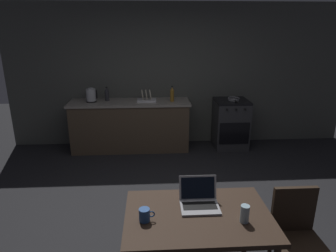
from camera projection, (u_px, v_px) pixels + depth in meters
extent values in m
plane|color=black|center=(175.00, 220.00, 3.57)|extent=(12.00, 12.00, 0.00)
cube|color=#4A4C47|center=(180.00, 76.00, 5.67)|extent=(6.40, 0.10, 2.61)
cube|color=#4C3D2D|center=(131.00, 126.00, 5.56)|extent=(2.10, 0.60, 0.87)
cube|color=gray|center=(130.00, 102.00, 5.42)|extent=(2.16, 0.64, 0.04)
cube|color=#2D2D30|center=(230.00, 125.00, 5.67)|extent=(0.60, 0.60, 0.87)
cube|color=black|center=(232.00, 101.00, 5.53)|extent=(0.60, 0.60, 0.04)
cube|color=black|center=(234.00, 133.00, 5.40)|extent=(0.54, 0.01, 0.40)
cylinder|color=black|center=(227.00, 110.00, 5.24)|extent=(0.04, 0.02, 0.04)
cylinder|color=black|center=(236.00, 110.00, 5.25)|extent=(0.04, 0.02, 0.04)
cylinder|color=black|center=(245.00, 110.00, 5.26)|extent=(0.04, 0.02, 0.04)
cube|color=#332319|center=(198.00, 216.00, 2.42)|extent=(1.17, 0.78, 0.04)
cylinder|color=#332319|center=(136.00, 231.00, 2.82)|extent=(0.05, 0.05, 0.71)
cylinder|color=#332319|center=(246.00, 227.00, 2.88)|extent=(0.05, 0.05, 0.71)
cube|color=#2D2116|center=(300.00, 245.00, 2.50)|extent=(0.40, 0.40, 0.04)
cube|color=#2D2116|center=(293.00, 209.00, 2.60)|extent=(0.38, 0.04, 0.42)
cube|color=#99999E|center=(200.00, 208.00, 2.48)|extent=(0.32, 0.22, 0.02)
cube|color=black|center=(200.00, 206.00, 2.49)|extent=(0.28, 0.12, 0.00)
cube|color=#99999E|center=(198.00, 187.00, 2.58)|extent=(0.32, 0.06, 0.20)
cube|color=black|center=(198.00, 188.00, 2.58)|extent=(0.29, 0.05, 0.18)
cylinder|color=black|center=(92.00, 101.00, 5.37)|extent=(0.18, 0.18, 0.02)
cylinder|color=#B2B5BA|center=(91.00, 95.00, 5.34)|extent=(0.17, 0.17, 0.21)
cylinder|color=#B2B5BA|center=(91.00, 88.00, 5.30)|extent=(0.10, 0.10, 0.02)
cube|color=black|center=(97.00, 94.00, 5.34)|extent=(0.02, 0.02, 0.15)
cylinder|color=#8C601E|center=(172.00, 96.00, 5.38)|extent=(0.07, 0.07, 0.20)
cone|color=#8C601E|center=(172.00, 89.00, 5.34)|extent=(0.07, 0.07, 0.06)
cylinder|color=black|center=(172.00, 86.00, 5.32)|extent=(0.03, 0.03, 0.02)
cylinder|color=gray|center=(234.00, 100.00, 5.50)|extent=(0.20, 0.20, 0.01)
torus|color=gray|center=(234.00, 98.00, 5.49)|extent=(0.22, 0.22, 0.02)
cylinder|color=black|center=(237.00, 102.00, 5.31)|extent=(0.02, 0.18, 0.02)
cylinder|color=#264C8C|center=(144.00, 215.00, 2.32)|extent=(0.09, 0.09, 0.10)
torus|color=#264C8C|center=(151.00, 214.00, 2.32)|extent=(0.05, 0.01, 0.05)
cylinder|color=#99B7C6|center=(245.00, 214.00, 2.30)|extent=(0.07, 0.07, 0.14)
cube|color=silver|center=(147.00, 100.00, 5.43)|extent=(0.34, 0.26, 0.03)
cylinder|color=beige|center=(143.00, 95.00, 5.39)|extent=(0.04, 0.18, 0.18)
cylinder|color=beige|center=(147.00, 95.00, 5.39)|extent=(0.04, 0.18, 0.18)
cylinder|color=beige|center=(150.00, 95.00, 5.40)|extent=(0.04, 0.18, 0.18)
cylinder|color=#2D2D33|center=(107.00, 96.00, 5.44)|extent=(0.08, 0.08, 0.17)
cone|color=#2D2D33|center=(107.00, 90.00, 5.40)|extent=(0.08, 0.08, 0.06)
cylinder|color=black|center=(106.00, 87.00, 5.39)|extent=(0.03, 0.03, 0.02)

